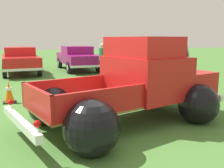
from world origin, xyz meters
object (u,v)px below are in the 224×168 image
object	(u,v)px
show_car_1	(78,57)
show_car_2	(143,57)
show_car_0	(20,59)
spectator_0	(102,58)
vintage_pickup_truck	(137,88)
lane_cone_0	(9,92)

from	to	relation	value
show_car_1	show_car_2	world-z (taller)	same
show_car_0	spectator_0	bearing A→B (deg)	54.12
vintage_pickup_truck	show_car_1	xyz separation A→B (m)	(0.54, 10.10, 0.03)
vintage_pickup_truck	show_car_2	distance (m)	10.06
show_car_0	show_car_1	distance (m)	3.34
show_car_0	spectator_0	xyz separation A→B (m)	(3.97, -2.40, 0.16)
spectator_0	show_car_1	bearing A→B (deg)	128.34
vintage_pickup_truck	lane_cone_0	bearing A→B (deg)	120.68
lane_cone_0	show_car_2	bearing A→B (deg)	41.00
vintage_pickup_truck	show_car_1	bearing A→B (deg)	70.45
vintage_pickup_truck	lane_cone_0	size ratio (longest dim) A/B	7.89
show_car_0	lane_cone_0	xyz separation A→B (m)	(-0.18, -6.78, -0.47)
show_car_0	show_car_2	size ratio (longest dim) A/B	0.97
vintage_pickup_truck	spectator_0	xyz separation A→B (m)	(1.23, 7.08, 0.19)
spectator_0	vintage_pickup_truck	bearing A→B (deg)	-74.45
show_car_0	lane_cone_0	world-z (taller)	show_car_0
vintage_pickup_truck	show_car_0	bearing A→B (deg)	89.63
show_car_1	show_car_2	distance (m)	3.98
spectator_0	lane_cone_0	size ratio (longest dim) A/B	2.64
vintage_pickup_truck	lane_cone_0	world-z (taller)	vintage_pickup_truck
show_car_2	lane_cone_0	size ratio (longest dim) A/B	7.51
show_car_1	vintage_pickup_truck	bearing A→B (deg)	-5.87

